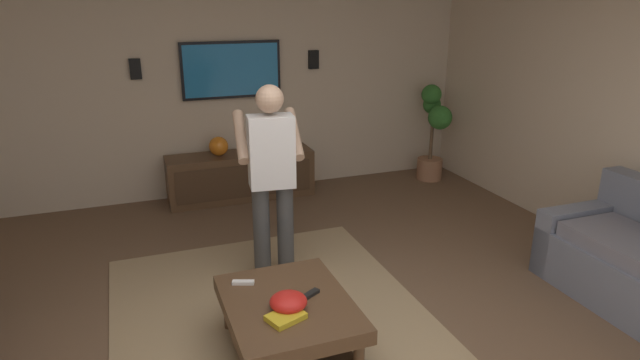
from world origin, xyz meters
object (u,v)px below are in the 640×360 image
remote_black (310,294)px  wall_speaker_left (314,60)px  coffee_table (288,315)px  person_standing (272,172)px  bowl (288,302)px  remote_white (243,282)px  tv (231,70)px  vase_round (219,146)px  wall_speaker_right (135,69)px  potted_plant_tall (433,129)px  book (286,317)px  media_console (241,176)px

remote_black → wall_speaker_left: size_ratio=0.68×
coffee_table → person_standing: bearing=-10.7°
bowl → remote_white: bowl is taller
remote_white → wall_speaker_left: bearing=82.6°
tv → vase_round: bearing=-45.5°
vase_round → coffee_table: bearing=177.9°
tv → vase_round: tv is taller
remote_black → wall_speaker_right: wall_speaker_right is taller
coffee_table → wall_speaker_left: 3.78m
person_standing → potted_plant_tall: bearing=-48.8°
person_standing → remote_white: (-0.76, 0.43, -0.52)m
book → vase_round: 3.25m
remote_black → bowl: bearing=0.5°
tv → wall_speaker_left: 1.01m
person_standing → remote_black: (-1.06, 0.05, -0.52)m
remote_black → vase_round: size_ratio=0.68×
tv → potted_plant_tall: bearing=80.6°
media_console → potted_plant_tall: potted_plant_tall is taller
remote_black → vase_round: 3.04m
person_standing → wall_speaker_right: wall_speaker_right is taller
vase_round → remote_white: bearing=173.0°
coffee_table → wall_speaker_right: (3.29, 0.69, 1.24)m
remote_white → potted_plant_tall: bearing=60.4°
vase_round → wall_speaker_left: wall_speaker_left is taller
tv → bowl: size_ratio=4.81×
tv → remote_white: bearing=-11.1°
media_console → coffee_table: bearing=-6.7°
person_standing → remote_white: person_standing is taller
coffee_table → tv: 3.50m
tv → potted_plant_tall: 2.66m
vase_round → tv: bearing=-45.5°
book → media_console: bearing=-118.2°
bowl → book: 0.12m
remote_white → wall_speaker_left: size_ratio=0.68×
tv → remote_black: (-3.27, 0.20, -1.07)m
remote_white → remote_black: bearing=-18.2°
bowl → wall_speaker_left: (3.38, -1.39, 1.11)m
vase_round → wall_speaker_left: size_ratio=1.00×
tv → person_standing: bearing=-3.9°
remote_white → wall_speaker_right: bearing=119.7°
person_standing → bowl: 1.28m
coffee_table → bowl: size_ratio=4.19×
person_standing → remote_black: bearing=-175.5°
coffee_table → wall_speaker_left: (3.29, -1.36, 1.27)m
media_console → vase_round: (0.00, 0.24, 0.39)m
tv → vase_round: 0.89m
potted_plant_tall → remote_white: size_ratio=8.21×
coffee_table → bowl: bearing=165.1°
wall_speaker_left → wall_speaker_right: bearing=90.0°
bowl → remote_white: size_ratio=1.59×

